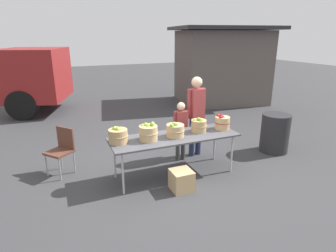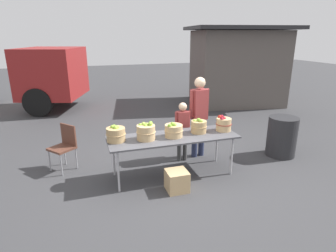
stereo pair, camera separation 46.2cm
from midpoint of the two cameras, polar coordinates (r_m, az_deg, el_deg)
name	(u,v)px [view 2 (the right image)]	position (r m, az deg, el deg)	size (l,w,h in m)	color
ground_plane	(173,174)	(5.33, 3.51, -9.73)	(40.00, 40.00, 0.00)	#38383A
market_table	(173,138)	(5.04, 3.66, -2.56)	(2.30, 0.76, 0.75)	#4C4C51
apple_basket_green_0	(116,134)	(4.80, -7.75, -1.63)	(0.33, 0.33, 0.28)	tan
apple_basket_green_1	(146,132)	(4.83, -1.71, -1.21)	(0.33, 0.33, 0.31)	tan
apple_basket_green_2	(174,130)	(4.97, 3.81, -0.88)	(0.33, 0.33, 0.27)	tan
apple_basket_green_3	(199,126)	(5.23, 8.71, -0.08)	(0.30, 0.30, 0.28)	tan
apple_basket_red_0	(223,124)	(5.43, 13.50, 0.41)	(0.30, 0.30, 0.28)	tan
vendor_adult	(199,111)	(5.83, 8.51, 2.97)	(0.44, 0.27, 1.67)	#262D4C
child_customer	(182,127)	(5.65, 5.26, -0.26)	(0.32, 0.16, 1.21)	#3F3F3F
food_kiosk	(236,65)	(11.00, 14.79, 11.70)	(3.95, 3.47, 2.74)	#59514C
folding_chair	(65,144)	(5.61, -17.88, -3.46)	(0.56, 0.56, 0.86)	brown
trash_barrel	(282,136)	(6.52, 23.80, -1.97)	(0.60, 0.60, 0.84)	#262628
produce_crate	(177,181)	(4.76, 4.63, -10.96)	(0.34, 0.34, 0.34)	tan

